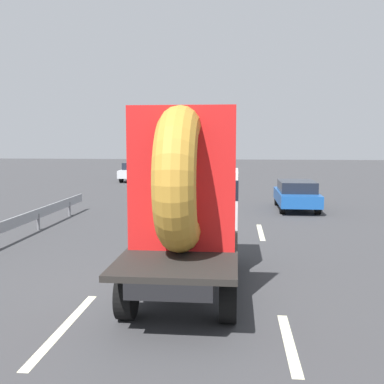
# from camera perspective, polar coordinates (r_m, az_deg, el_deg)

# --- Properties ---
(ground_plane) EXTENTS (120.00, 120.00, 0.00)m
(ground_plane) POSITION_cam_1_polar(r_m,az_deg,el_deg) (9.90, -2.26, -11.14)
(ground_plane) COLOR #38383A
(flatbed_truck) EXTENTS (2.02, 5.28, 3.59)m
(flatbed_truck) POSITION_cam_1_polar(r_m,az_deg,el_deg) (9.48, -0.35, -1.45)
(flatbed_truck) COLOR black
(flatbed_truck) RESTS_ON ground_plane
(distant_sedan) EXTENTS (1.63, 3.81, 1.24)m
(distant_sedan) POSITION_cam_1_polar(r_m,az_deg,el_deg) (20.24, 12.79, -0.26)
(distant_sedan) COLOR black
(distant_sedan) RESTS_ON ground_plane
(guardrail) EXTENTS (0.10, 11.50, 0.71)m
(guardrail) POSITION_cam_1_polar(r_m,az_deg,el_deg) (14.86, -20.77, -3.50)
(guardrail) COLOR gray
(guardrail) RESTS_ON ground_plane
(lane_dash_left_near) EXTENTS (0.16, 2.93, 0.01)m
(lane_dash_left_near) POSITION_cam_1_polar(r_m,az_deg,el_deg) (7.98, -15.52, -15.80)
(lane_dash_left_near) COLOR beige
(lane_dash_left_near) RESTS_ON ground_plane
(lane_dash_left_far) EXTENTS (0.16, 2.01, 0.01)m
(lane_dash_left_far) POSITION_cam_1_polar(r_m,az_deg,el_deg) (15.48, -4.75, -4.67)
(lane_dash_left_far) COLOR beige
(lane_dash_left_far) RESTS_ON ground_plane
(lane_dash_right_near) EXTENTS (0.16, 2.11, 0.01)m
(lane_dash_right_near) POSITION_cam_1_polar(r_m,az_deg,el_deg) (7.34, 11.90, -17.75)
(lane_dash_right_near) COLOR beige
(lane_dash_right_near) RESTS_ON ground_plane
(lane_dash_right_far) EXTENTS (0.16, 2.62, 0.01)m
(lane_dash_right_far) POSITION_cam_1_polar(r_m,az_deg,el_deg) (15.22, 8.48, -4.91)
(lane_dash_right_far) COLOR beige
(lane_dash_right_far) RESTS_ON ground_plane
(oncoming_car) EXTENTS (1.76, 4.11, 1.34)m
(oncoming_car) POSITION_cam_1_polar(r_m,az_deg,el_deg) (33.78, -6.93, 2.61)
(oncoming_car) COLOR black
(oncoming_car) RESTS_ON ground_plane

